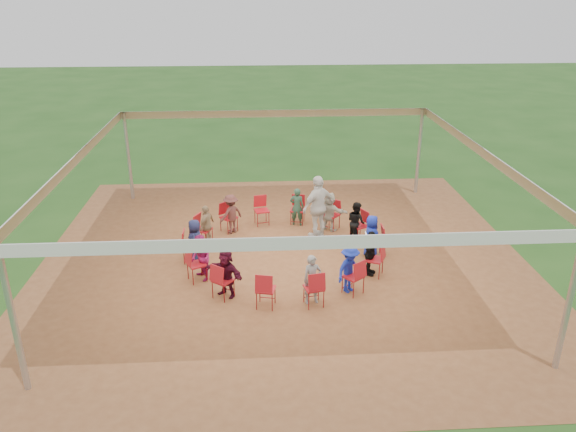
{
  "coord_description": "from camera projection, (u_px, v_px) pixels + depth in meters",
  "views": [
    {
      "loc": [
        -0.74,
        -13.62,
        6.87
      ],
      "look_at": [
        0.13,
        0.3,
        1.13
      ],
      "focal_mm": 35.0,
      "sensor_mm": 36.0,
      "label": 1
    }
  ],
  "objects": [
    {
      "name": "chair_6",
      "position": [
        203.0,
        230.0,
        15.92
      ],
      "size": [
        0.58,
        0.57,
        0.9
      ],
      "primitive_type": null,
      "rotation": [
        0.0,
        0.0,
        -2.02
      ],
      "color": "red",
      "rests_on": "ground"
    },
    {
      "name": "person_seated_1",
      "position": [
        356.0,
        222.0,
        16.06
      ],
      "size": [
        0.55,
        0.67,
        1.2
      ],
      "primitive_type": "imported",
      "rotation": [
        0.0,
        0.0,
        2.02
      ],
      "color": "black",
      "rests_on": "ground"
    },
    {
      "name": "chair_5",
      "position": [
        229.0,
        218.0,
        16.76
      ],
      "size": [
        0.6,
        0.61,
        0.9
      ],
      "primitive_type": null,
      "rotation": [
        0.0,
        0.0,
        -2.47
      ],
      "color": "red",
      "rests_on": "ground"
    },
    {
      "name": "chair_9",
      "position": [
        223.0,
        281.0,
        13.18
      ],
      "size": [
        0.6,
        0.61,
        0.9
      ],
      "primitive_type": null,
      "rotation": [
        0.0,
        0.0,
        -0.67
      ],
      "color": "red",
      "rests_on": "ground"
    },
    {
      "name": "chair_4",
      "position": [
        262.0,
        211.0,
        17.26
      ],
      "size": [
        0.51,
        0.52,
        0.9
      ],
      "primitive_type": null,
      "rotation": [
        0.0,
        0.0,
        -2.92
      ],
      "color": "red",
      "rests_on": "ground"
    },
    {
      "name": "chair_13",
      "position": [
        374.0,
        260.0,
        14.19
      ],
      "size": [
        0.58,
        0.57,
        0.9
      ],
      "primitive_type": null,
      "rotation": [
        0.0,
        0.0,
        1.12
      ],
      "color": "red",
      "rests_on": "ground"
    },
    {
      "name": "person_seated_6",
      "position": [
        195.0,
        241.0,
        14.86
      ],
      "size": [
        0.33,
        0.58,
        1.2
      ],
      "primitive_type": "imported",
      "rotation": [
        0.0,
        0.0,
        -1.57
      ],
      "color": "#1A1F45",
      "rests_on": "ground"
    },
    {
      "name": "chair_12",
      "position": [
        353.0,
        277.0,
        13.35
      ],
      "size": [
        0.6,
        0.61,
        0.9
      ],
      "primitive_type": null,
      "rotation": [
        0.0,
        0.0,
        0.67
      ],
      "color": "red",
      "rests_on": "ground"
    },
    {
      "name": "chair_0",
      "position": [
        375.0,
        241.0,
        15.2
      ],
      "size": [
        0.44,
        0.42,
        0.9
      ],
      "primitive_type": null,
      "rotation": [
        0.0,
        0.0,
        1.57
      ],
      "color": "red",
      "rests_on": "ground"
    },
    {
      "name": "chair_2",
      "position": [
        332.0,
        215.0,
        16.93
      ],
      "size": [
        0.6,
        0.61,
        0.9
      ],
      "primitive_type": null,
      "rotation": [
        0.0,
        0.0,
        2.47
      ],
      "color": "red",
      "rests_on": "ground"
    },
    {
      "name": "chair_10",
      "position": [
        266.0,
        289.0,
        12.79
      ],
      "size": [
        0.51,
        0.52,
        0.9
      ],
      "primitive_type": null,
      "rotation": [
        0.0,
        0.0,
        -0.22
      ],
      "color": "red",
      "rests_on": "ground"
    },
    {
      "name": "laptop",
      "position": [
        365.0,
        238.0,
        15.14
      ],
      "size": [
        0.24,
        0.3,
        0.21
      ],
      "rotation": [
        0.0,
        0.0,
        1.57
      ],
      "color": "#B7B7BC",
      "rests_on": "ground"
    },
    {
      "name": "chair_3",
      "position": [
        297.0,
        210.0,
        17.32
      ],
      "size": [
        0.51,
        0.52,
        0.9
      ],
      "primitive_type": null,
      "rotation": [
        0.0,
        0.0,
        2.92
      ],
      "color": "red",
      "rests_on": "ground"
    },
    {
      "name": "person_seated_11",
      "position": [
        370.0,
        253.0,
        14.17
      ],
      "size": [
        0.63,
        0.79,
        1.2
      ],
      "primitive_type": "imported",
      "rotation": [
        0.0,
        0.0,
        1.12
      ],
      "color": "black",
      "rests_on": "ground"
    },
    {
      "name": "person_seated_10",
      "position": [
        350.0,
        269.0,
        13.38
      ],
      "size": [
        0.84,
        0.78,
        1.2
      ],
      "primitive_type": "imported",
      "rotation": [
        0.0,
        0.0,
        0.67
      ],
      "color": "#172AA9",
      "rests_on": "ground"
    },
    {
      "name": "chair_11",
      "position": [
        314.0,
        288.0,
        12.86
      ],
      "size": [
        0.51,
        0.52,
        0.9
      ],
      "primitive_type": null,
      "rotation": [
        0.0,
        0.0,
        0.22
      ],
      "color": "red",
      "rests_on": "ground"
    },
    {
      "name": "person_seated_7",
      "position": [
        201.0,
        258.0,
        13.93
      ],
      "size": [
        0.55,
        0.67,
        1.2
      ],
      "primitive_type": "imported",
      "rotation": [
        0.0,
        0.0,
        -1.12
      ],
      "color": "#9A185B",
      "rests_on": "ground"
    },
    {
      "name": "person_seated_0",
      "position": [
        371.0,
        236.0,
        15.13
      ],
      "size": [
        0.33,
        0.58,
        1.2
      ],
      "primitive_type": "imported",
      "rotation": [
        0.0,
        0.0,
        1.57
      ],
      "color": "#172AA9",
      "rests_on": "ground"
    },
    {
      "name": "person_seated_4",
      "position": [
        231.0,
        214.0,
        16.62
      ],
      "size": [
        0.84,
        0.78,
        1.2
      ],
      "primitive_type": "imported",
      "rotation": [
        0.0,
        0.0,
        -2.47
      ],
      "color": "#542B28",
      "rests_on": "ground"
    },
    {
      "name": "person_seated_3",
      "position": [
        297.0,
        207.0,
        17.15
      ],
      "size": [
        0.49,
        0.38,
        1.2
      ],
      "primitive_type": "imported",
      "rotation": [
        0.0,
        0.0,
        2.92
      ],
      "color": "#2B503C",
      "rests_on": "ground"
    },
    {
      "name": "dirt_patch",
      "position": [
        284.0,
        259.0,
        15.22
      ],
      "size": [
        13.0,
        13.0,
        0.0
      ],
      "primitive_type": "plane",
      "color": "brown",
      "rests_on": "ground"
    },
    {
      "name": "ground",
      "position": [
        284.0,
        259.0,
        15.23
      ],
      "size": [
        80.0,
        80.0,
        0.0
      ],
      "primitive_type": "plane",
      "color": "#224D18",
      "rests_on": "ground"
    },
    {
      "name": "tent",
      "position": [
        284.0,
        176.0,
        14.32
      ],
      "size": [
        10.33,
        10.33,
        3.0
      ],
      "color": "#B2B2B7",
      "rests_on": "ground"
    },
    {
      "name": "chair_7",
      "position": [
        191.0,
        246.0,
        14.91
      ],
      "size": [
        0.44,
        0.42,
        0.9
      ],
      "primitive_type": null,
      "rotation": [
        0.0,
        0.0,
        -1.57
      ],
      "color": "red",
      "rests_on": "ground"
    },
    {
      "name": "chair_8",
      "position": [
        197.0,
        265.0,
        13.93
      ],
      "size": [
        0.58,
        0.57,
        0.9
      ],
      "primitive_type": null,
      "rotation": [
        0.0,
        0.0,
        -1.12
      ],
      "color": "red",
      "rests_on": "ground"
    },
    {
      "name": "chair_1",
      "position": [
        359.0,
        226.0,
        16.18
      ],
      "size": [
        0.58,
        0.57,
        0.9
      ],
      "primitive_type": null,
      "rotation": [
        0.0,
        0.0,
        2.02
      ],
      "color": "red",
      "rests_on": "ground"
    },
    {
      "name": "standing_person",
      "position": [
        318.0,
        207.0,
        16.18
      ],
      "size": [
        1.24,
        1.09,
        1.89
      ],
      "primitive_type": "imported",
      "rotation": [
        0.0,
        0.0,
        3.73
      ],
      "color": "silver",
      "rests_on": "ground"
    },
    {
      "name": "cable_coil",
      "position": [
        309.0,
        244.0,
        16.04
      ],
      "size": [
        0.3,
        0.3,
        0.03
      ],
      "rotation": [
        0.0,
        0.0,
        0.02
      ],
      "color": "black",
      "rests_on": "ground"
    },
    {
      "name": "person_seated_5",
      "position": [
        207.0,
        225.0,
        15.82
      ],
      "size": [
        0.63,
        0.79,
        1.2
      ],
      "primitive_type": "imported",
      "rotation": [
        0.0,
        0.0,
        -2.02
      ],
      "color": "tan",
      "rests_on": "ground"
    },
    {
      "name": "person_seated_2",
      "position": [
        330.0,
        212.0,
        16.79
      ],
      "size": [
        1.13,
        1.02,
        1.2
      ],
      "primitive_type": "imported",
      "rotation": [
        0.0,
        0.0,
        2.47
      ],
      "color": "beige",
      "rests_on": "ground"
    },
    {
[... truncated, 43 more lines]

